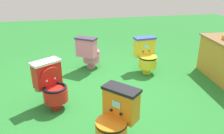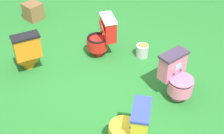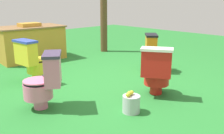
{
  "view_description": "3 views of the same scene",
  "coord_description": "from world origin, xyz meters",
  "views": [
    {
      "loc": [
        3.39,
        -0.54,
        1.94
      ],
      "look_at": [
        -0.07,
        0.18,
        0.47
      ],
      "focal_mm": 36.41,
      "sensor_mm": 36.0,
      "label": 1
    },
    {
      "loc": [
        -1.27,
        3.54,
        3.31
      ],
      "look_at": [
        -0.19,
        -0.09,
        0.32
      ],
      "focal_mm": 50.26,
      "sensor_mm": 36.0,
      "label": 2
    },
    {
      "loc": [
        -2.7,
        -2.88,
        1.38
      ],
      "look_at": [
        0.06,
        -0.04,
        0.31
      ],
      "focal_mm": 40.71,
      "sensor_mm": 36.0,
      "label": 3
    }
  ],
  "objects": [
    {
      "name": "toilet_pink",
      "position": [
        -1.18,
        -0.08,
        0.37
      ],
      "size": [
        0.63,
        0.61,
        0.73
      ],
      "rotation": [
        0.0,
        0.0,
        0.95
      ],
      "color": "pink",
      "rests_on": "ground"
    },
    {
      "name": "ground",
      "position": [
        0.0,
        0.0,
        0.0
      ],
      "size": [
        14.0,
        14.0,
        0.0
      ],
      "primitive_type": "plane",
      "color": "#26752D"
    },
    {
      "name": "toilet_orange",
      "position": [
        1.24,
        -0.05,
        0.37
      ],
      "size": [
        0.63,
        0.63,
        0.73
      ],
      "rotation": [
        0.0,
        0.0,
        3.89
      ],
      "color": "orange",
      "rests_on": "ground"
    },
    {
      "name": "toilet_red",
      "position": [
        0.2,
        -0.81,
        0.37
      ],
      "size": [
        0.63,
        0.6,
        0.73
      ],
      "rotation": [
        0.0,
        0.0,
        5.28
      ],
      "color": "red",
      "rests_on": "ground"
    },
    {
      "name": "lemon_bucket",
      "position": [
        -0.49,
        -0.95,
        0.12
      ],
      "size": [
        0.22,
        0.22,
        0.28
      ],
      "color": "#B7B7BF",
      "rests_on": "ground"
    },
    {
      "name": "toilet_yellow",
      "position": [
        -0.77,
        1.04,
        0.37
      ],
      "size": [
        0.53,
        0.45,
        0.73
      ],
      "rotation": [
        0.0,
        0.0,
        4.82
      ],
      "color": "yellow",
      "rests_on": "ground"
    },
    {
      "name": "small_crate",
      "position": [
        1.98,
        -1.6,
        0.18
      ],
      "size": [
        0.44,
        0.44,
        0.35
      ],
      "primitive_type": "cube",
      "rotation": [
        0.0,
        0.0,
        2.69
      ],
      "color": "brown",
      "rests_on": "ground"
    }
  ]
}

